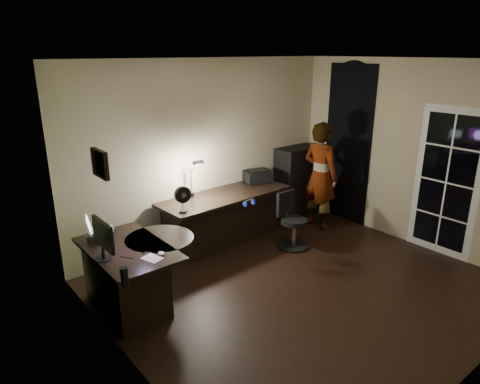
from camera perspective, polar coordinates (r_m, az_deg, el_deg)
floor at (r=5.51m, az=8.32°, el=-12.39°), size 4.50×4.00×0.01m
ceiling at (r=4.74m, az=9.88°, el=17.05°), size 4.50×4.00×0.01m
wall_back at (r=6.42m, az=-4.36°, el=5.33°), size 4.50×0.01×2.70m
wall_left at (r=3.69m, az=-15.34°, el=-5.35°), size 0.01×4.00×2.70m
wall_right at (r=6.76m, az=22.05°, el=4.70°), size 0.01×4.00×2.70m
green_wall_overlay at (r=3.70m, az=-15.13°, el=-5.29°), size 0.00×4.00×2.70m
arched_doorway at (r=7.36m, az=14.18°, el=6.12°), size 0.01×0.90×2.60m
french_door at (r=6.58m, az=25.79°, el=1.13°), size 0.02×0.92×2.10m
framed_picture at (r=3.94m, az=-18.19°, el=3.60°), size 0.04×0.30×0.25m
desk_left at (r=5.05m, az=-14.43°, el=-10.95°), size 0.79×1.28×0.74m
desk_right at (r=6.44m, az=-1.92°, el=-3.57°), size 2.09×0.81×0.77m
cabinet at (r=7.55m, az=7.70°, el=1.41°), size 0.82×0.41×1.22m
laptop_stand at (r=5.17m, az=-17.99°, el=-5.45°), size 0.32×0.30×0.11m
laptop at (r=5.11m, az=-18.17°, el=-3.85°), size 0.36×0.35×0.20m
monitor at (r=4.64m, az=-17.88°, el=-6.84°), size 0.09×0.47×0.31m
mouse at (r=4.65m, az=-10.43°, el=-8.05°), size 0.06×0.09×0.03m
phone at (r=4.68m, az=-11.98°, el=-8.12°), size 0.11×0.15×0.01m
pen at (r=4.66m, az=-14.89°, el=-8.45°), size 0.10×0.13×0.01m
speaker at (r=4.11m, az=-15.15°, el=-10.89°), size 0.08×0.08×0.19m
notepad at (r=4.58m, az=-11.60°, el=-8.69°), size 0.20×0.24×0.01m
desk_fan at (r=5.61m, az=-7.68°, el=-0.90°), size 0.23×0.14×0.34m
headphones at (r=5.81m, az=1.25°, el=-1.38°), size 0.19×0.10×0.09m
printer at (r=6.88m, az=2.37°, el=2.21°), size 0.50×0.44×0.19m
desk_lamp at (r=6.12m, az=-6.58°, el=2.02°), size 0.16×0.28×0.59m
office_chair at (r=6.33m, az=7.26°, el=-3.87°), size 0.47×0.47×0.83m
person at (r=7.00m, az=10.65°, el=2.12°), size 0.44×0.64×1.74m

